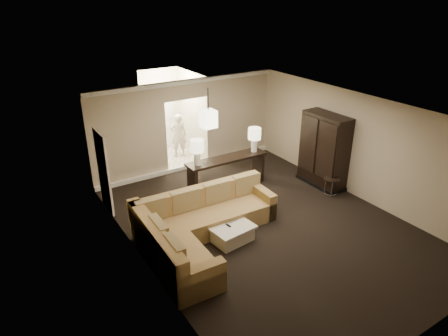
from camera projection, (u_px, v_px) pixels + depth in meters
ground at (266, 225)px, 9.61m from camera, size 8.00×8.00×0.00m
wall_back at (187, 125)px, 12.11m from camera, size 6.00×0.04×2.80m
wall_front at (435, 268)px, 5.95m from camera, size 6.00×0.04×2.80m
wall_left at (144, 208)px, 7.57m from camera, size 0.04×8.00×2.80m
wall_right at (359, 147)px, 10.49m from camera, size 0.04×8.00×2.80m
ceiling at (272, 113)px, 8.45m from camera, size 6.00×8.00×0.02m
crown_molding at (186, 82)px, 11.52m from camera, size 6.00×0.10×0.12m
baseboard at (190, 166)px, 12.62m from camera, size 6.00×0.10×0.12m
side_door at (104, 172)px, 9.89m from camera, size 0.05×0.90×2.10m
foyer at (169, 117)px, 13.18m from camera, size 1.44×2.02×2.80m
sectional_sofa at (198, 227)px, 8.81m from camera, size 3.42×2.70×1.00m
coffee_table at (229, 231)px, 9.03m from camera, size 1.03×1.03×0.39m
console_table at (227, 170)px, 11.20m from camera, size 2.39×0.58×0.92m
armoire at (324, 152)px, 11.20m from camera, size 0.63×1.46×2.10m
drink_table at (331, 183)px, 10.81m from camera, size 0.42×0.42×0.53m
table_lamp_left at (197, 148)px, 10.41m from camera, size 0.37×0.37×0.70m
table_lamp_right at (254, 136)px, 11.28m from camera, size 0.37×0.37×0.70m
pendant_light at (208, 119)px, 10.88m from camera, size 0.38×0.38×1.09m
person at (178, 133)px, 13.24m from camera, size 0.69×0.57×1.63m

